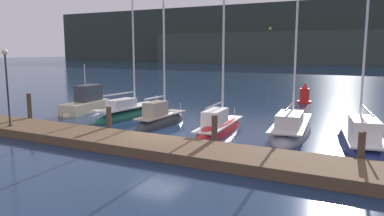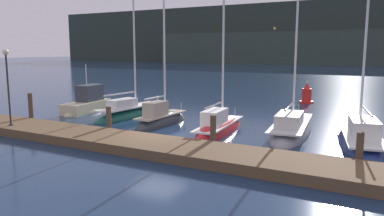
{
  "view_description": "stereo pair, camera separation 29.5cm",
  "coord_description": "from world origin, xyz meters",
  "px_view_note": "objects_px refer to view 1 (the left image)",
  "views": [
    {
      "loc": [
        10.13,
        -15.63,
        4.59
      ],
      "look_at": [
        0.0,
        3.76,
        1.2
      ],
      "focal_mm": 35.0,
      "sensor_mm": 36.0,
      "label": 1
    },
    {
      "loc": [
        10.39,
        -15.5,
        4.59
      ],
      "look_at": [
        0.0,
        3.76,
        1.2
      ],
      "focal_mm": 35.0,
      "sensor_mm": 36.0,
      "label": 2
    }
  ],
  "objects_px": {
    "sailboat_berth_6": "(361,141)",
    "channel_buoy": "(305,95)",
    "motorboat_berth_1": "(86,108)",
    "sailboat_berth_5": "(291,131)",
    "sailboat_berth_3": "(161,122)",
    "sailboat_berth_2": "(129,114)",
    "dock_lamppost": "(6,75)",
    "sailboat_berth_4": "(219,130)"
  },
  "relations": [
    {
      "from": "sailboat_berth_6",
      "to": "channel_buoy",
      "type": "relative_size",
      "value": 4.88
    },
    {
      "from": "motorboat_berth_1",
      "to": "sailboat_berth_5",
      "type": "distance_m",
      "value": 15.27
    },
    {
      "from": "sailboat_berth_3",
      "to": "channel_buoy",
      "type": "bearing_deg",
      "value": 67.52
    },
    {
      "from": "sailboat_berth_2",
      "to": "sailboat_berth_5",
      "type": "height_order",
      "value": "sailboat_berth_5"
    },
    {
      "from": "sailboat_berth_5",
      "to": "sailboat_berth_2",
      "type": "bearing_deg",
      "value": -179.91
    },
    {
      "from": "motorboat_berth_1",
      "to": "channel_buoy",
      "type": "height_order",
      "value": "motorboat_berth_1"
    },
    {
      "from": "sailboat_berth_5",
      "to": "channel_buoy",
      "type": "distance_m",
      "value": 13.03
    },
    {
      "from": "sailboat_berth_3",
      "to": "channel_buoy",
      "type": "height_order",
      "value": "sailboat_berth_3"
    },
    {
      "from": "channel_buoy",
      "to": "dock_lamppost",
      "type": "distance_m",
      "value": 23.7
    },
    {
      "from": "sailboat_berth_4",
      "to": "sailboat_berth_5",
      "type": "bearing_deg",
      "value": 24.47
    },
    {
      "from": "sailboat_berth_3",
      "to": "dock_lamppost",
      "type": "relative_size",
      "value": 1.98
    },
    {
      "from": "channel_buoy",
      "to": "dock_lamppost",
      "type": "xyz_separation_m",
      "value": [
        -11.93,
        -20.33,
        2.55
      ]
    },
    {
      "from": "sailboat_berth_2",
      "to": "sailboat_berth_4",
      "type": "relative_size",
      "value": 0.95
    },
    {
      "from": "motorboat_berth_1",
      "to": "channel_buoy",
      "type": "bearing_deg",
      "value": 43.54
    },
    {
      "from": "dock_lamppost",
      "to": "sailboat_berth_2",
      "type": "bearing_deg",
      "value": 71.15
    },
    {
      "from": "sailboat_berth_5",
      "to": "sailboat_berth_6",
      "type": "distance_m",
      "value": 3.77
    },
    {
      "from": "sailboat_berth_6",
      "to": "dock_lamppost",
      "type": "relative_size",
      "value": 2.19
    },
    {
      "from": "sailboat_berth_2",
      "to": "sailboat_berth_5",
      "type": "xyz_separation_m",
      "value": [
        11.18,
        0.02,
        -0.04
      ]
    },
    {
      "from": "motorboat_berth_1",
      "to": "sailboat_berth_4",
      "type": "bearing_deg",
      "value": -8.57
    },
    {
      "from": "sailboat_berth_2",
      "to": "sailboat_berth_4",
      "type": "height_order",
      "value": "sailboat_berth_4"
    },
    {
      "from": "sailboat_berth_2",
      "to": "sailboat_berth_6",
      "type": "xyz_separation_m",
      "value": [
        14.81,
        -0.99,
        0.0
      ]
    },
    {
      "from": "channel_buoy",
      "to": "dock_lamppost",
      "type": "relative_size",
      "value": 0.45
    },
    {
      "from": "sailboat_berth_2",
      "to": "channel_buoy",
      "type": "xyz_separation_m",
      "value": [
        9.39,
        12.91,
        0.53
      ]
    },
    {
      "from": "sailboat_berth_4",
      "to": "channel_buoy",
      "type": "height_order",
      "value": "sailboat_berth_4"
    },
    {
      "from": "sailboat_berth_6",
      "to": "dock_lamppost",
      "type": "xyz_separation_m",
      "value": [
        -17.35,
        -6.43,
        3.08
      ]
    },
    {
      "from": "sailboat_berth_5",
      "to": "channel_buoy",
      "type": "height_order",
      "value": "sailboat_berth_5"
    },
    {
      "from": "sailboat_berth_2",
      "to": "sailboat_berth_4",
      "type": "xyz_separation_m",
      "value": [
        7.52,
        -1.65,
        -0.03
      ]
    },
    {
      "from": "sailboat_berth_4",
      "to": "sailboat_berth_6",
      "type": "distance_m",
      "value": 7.32
    },
    {
      "from": "sailboat_berth_4",
      "to": "sailboat_berth_2",
      "type": "bearing_deg",
      "value": 167.65
    },
    {
      "from": "sailboat_berth_2",
      "to": "channel_buoy",
      "type": "bearing_deg",
      "value": 53.95
    },
    {
      "from": "sailboat_berth_5",
      "to": "sailboat_berth_6",
      "type": "height_order",
      "value": "sailboat_berth_5"
    },
    {
      "from": "sailboat_berth_2",
      "to": "sailboat_berth_6",
      "type": "relative_size",
      "value": 1.0
    },
    {
      "from": "sailboat_berth_4",
      "to": "sailboat_berth_6",
      "type": "relative_size",
      "value": 1.04
    },
    {
      "from": "sailboat_berth_3",
      "to": "sailboat_berth_4",
      "type": "height_order",
      "value": "sailboat_berth_4"
    },
    {
      "from": "sailboat_berth_2",
      "to": "sailboat_berth_3",
      "type": "xyz_separation_m",
      "value": [
        3.47,
        -1.4,
        -0.01
      ]
    },
    {
      "from": "sailboat_berth_6",
      "to": "channel_buoy",
      "type": "bearing_deg",
      "value": 111.32
    },
    {
      "from": "sailboat_berth_2",
      "to": "dock_lamppost",
      "type": "xyz_separation_m",
      "value": [
        -2.53,
        -7.42,
        3.09
      ]
    },
    {
      "from": "sailboat_berth_3",
      "to": "sailboat_berth_4",
      "type": "bearing_deg",
      "value": -3.5
    },
    {
      "from": "sailboat_berth_3",
      "to": "sailboat_berth_2",
      "type": "bearing_deg",
      "value": 158.04
    },
    {
      "from": "motorboat_berth_1",
      "to": "dock_lamppost",
      "type": "bearing_deg",
      "value": -78.37
    },
    {
      "from": "sailboat_berth_6",
      "to": "sailboat_berth_4",
      "type": "bearing_deg",
      "value": -174.81
    },
    {
      "from": "motorboat_berth_1",
      "to": "sailboat_berth_6",
      "type": "height_order",
      "value": "sailboat_berth_6"
    }
  ]
}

